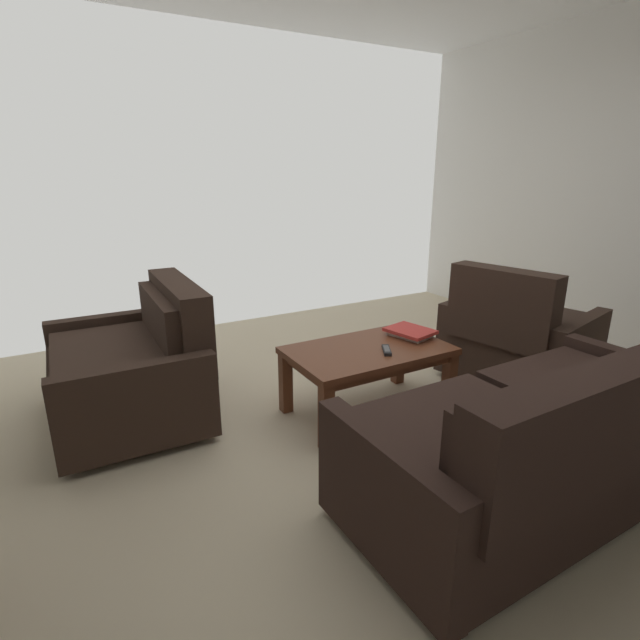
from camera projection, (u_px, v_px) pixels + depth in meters
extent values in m
cube|color=beige|center=(367.00, 425.00, 3.00)|extent=(5.39, 4.86, 0.01)
cylinder|color=black|center=(552.00, 425.00, 2.94)|extent=(0.05, 0.05, 0.06)
cylinder|color=black|center=(358.00, 502.00, 2.25)|extent=(0.05, 0.05, 0.06)
cylinder|color=black|center=(471.00, 615.00, 1.68)|extent=(0.05, 0.05, 0.06)
cube|color=black|center=(528.00, 456.00, 2.25)|extent=(1.60, 0.83, 0.36)
cube|color=black|center=(583.00, 390.00, 2.39)|extent=(0.75, 0.72, 0.10)
cube|color=black|center=(468.00, 432.00, 2.01)|extent=(0.75, 0.72, 0.10)
cube|color=black|center=(617.00, 418.00, 1.86)|extent=(1.59, 0.20, 0.46)
cube|color=black|center=(525.00, 433.00, 1.76)|extent=(0.72, 0.13, 0.32)
cube|color=black|center=(631.00, 400.00, 2.64)|extent=(0.11, 0.81, 0.52)
cube|color=black|center=(384.00, 503.00, 1.82)|extent=(0.11, 0.81, 0.52)
cylinder|color=black|center=(65.00, 401.00, 3.24)|extent=(0.05, 0.05, 0.06)
cylinder|color=black|center=(71.00, 460.00, 2.58)|extent=(0.05, 0.05, 0.06)
cylinder|color=black|center=(174.00, 380.00, 3.57)|extent=(0.05, 0.05, 0.06)
cylinder|color=black|center=(204.00, 427.00, 2.92)|extent=(0.05, 0.05, 0.06)
cube|color=#33231C|center=(127.00, 385.00, 3.02)|extent=(0.85, 0.95, 0.34)
cube|color=#33231C|center=(119.00, 352.00, 2.94)|extent=(0.75, 0.88, 0.10)
cube|color=#33231C|center=(180.00, 320.00, 3.07)|extent=(0.19, 0.94, 0.50)
cube|color=#33231C|center=(162.00, 322.00, 3.02)|extent=(0.13, 0.85, 0.36)
cube|color=#33231C|center=(115.00, 348.00, 3.43)|extent=(0.84, 0.11, 0.50)
cube|color=#33231C|center=(140.00, 409.00, 2.56)|extent=(0.84, 0.11, 0.50)
cube|color=brown|center=(368.00, 351.00, 3.04)|extent=(1.01, 0.61, 0.04)
cube|color=brown|center=(368.00, 357.00, 3.06)|extent=(0.93, 0.55, 0.05)
cube|color=brown|center=(398.00, 357.00, 3.54)|extent=(0.07, 0.07, 0.40)
cube|color=brown|center=(286.00, 383.00, 3.11)|extent=(0.07, 0.07, 0.40)
cube|color=brown|center=(449.00, 383.00, 3.11)|extent=(0.07, 0.07, 0.40)
cube|color=brown|center=(326.00, 417.00, 2.68)|extent=(0.07, 0.07, 0.40)
cylinder|color=black|center=(571.00, 374.00, 3.66)|extent=(0.06, 0.06, 0.06)
cylinder|color=black|center=(502.00, 354.00, 4.06)|extent=(0.06, 0.06, 0.06)
cylinder|color=black|center=(531.00, 402.00, 3.23)|extent=(0.06, 0.06, 0.06)
cylinder|color=black|center=(458.00, 376.00, 3.63)|extent=(0.06, 0.06, 0.06)
cube|color=#33231C|center=(518.00, 349.00, 3.58)|extent=(0.93, 0.88, 0.36)
cube|color=#33231C|center=(524.00, 319.00, 3.53)|extent=(0.83, 0.81, 0.10)
cube|color=#33231C|center=(502.00, 307.00, 3.25)|extent=(0.34, 0.75, 0.52)
cube|color=#33231C|center=(510.00, 304.00, 3.32)|extent=(0.26, 0.66, 0.38)
cube|color=#33231C|center=(578.00, 356.00, 3.27)|extent=(0.79, 0.27, 0.52)
cube|color=#33231C|center=(470.00, 328.00, 3.85)|extent=(0.79, 0.27, 0.52)
cube|color=silver|center=(410.00, 334.00, 3.25)|extent=(0.24, 0.29, 0.03)
cube|color=#C63833|center=(410.00, 331.00, 3.24)|extent=(0.29, 0.34, 0.02)
cube|color=black|center=(387.00, 350.00, 2.97)|extent=(0.12, 0.16, 0.02)
cube|color=#59595B|center=(387.00, 349.00, 2.97)|extent=(0.08, 0.11, 0.00)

